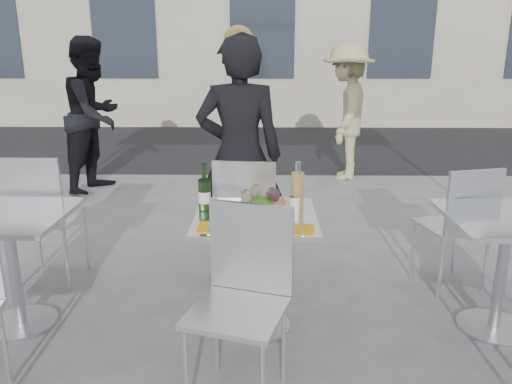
{
  "coord_description": "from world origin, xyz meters",
  "views": [
    {
      "loc": [
        0.05,
        -2.81,
        1.69
      ],
      "look_at": [
        0.0,
        0.15,
        0.85
      ],
      "focal_mm": 35.0,
      "sensor_mm": 36.0,
      "label": 1
    }
  ],
  "objects_px": {
    "chair_near": "(244,286)",
    "napkin_right": "(297,229)",
    "chair_far": "(246,211)",
    "side_chair_rfar": "(461,219)",
    "wineglass_white_a": "(246,197)",
    "pizza_near": "(254,221)",
    "woman_diner": "(239,156)",
    "pedestrian_b": "(346,112)",
    "pizza_far": "(263,203)",
    "sugar_shaker": "(294,203)",
    "wineglass_red_b": "(272,195)",
    "napkin_left": "(214,227)",
    "salad_plate": "(261,205)",
    "side_table_right": "(504,250)",
    "wineglass_red_a": "(274,196)",
    "wine_bottle": "(204,193)",
    "side_chair_lfar": "(40,210)",
    "side_table_left": "(11,246)",
    "wineglass_white_b": "(256,191)",
    "main_table": "(256,248)",
    "pedestrian_a": "(94,115)",
    "carafe": "(297,189)"
  },
  "relations": [
    {
      "from": "pedestrian_a",
      "to": "pizza_far",
      "type": "height_order",
      "value": "pedestrian_a"
    },
    {
      "from": "side_chair_rfar",
      "to": "pizza_near",
      "type": "bearing_deg",
      "value": 9.68
    },
    {
      "from": "main_table",
      "to": "side_chair_lfar",
      "type": "xyz_separation_m",
      "value": [
        -1.56,
        0.57,
        0.05
      ]
    },
    {
      "from": "side_table_right",
      "to": "chair_near",
      "type": "height_order",
      "value": "chair_near"
    },
    {
      "from": "main_table",
      "to": "chair_near",
      "type": "xyz_separation_m",
      "value": [
        -0.05,
        -0.57,
        0.03
      ]
    },
    {
      "from": "main_table",
      "to": "wineglass_white_a",
      "type": "distance_m",
      "value": 0.32
    },
    {
      "from": "pedestrian_b",
      "to": "wineglass_red_b",
      "type": "distance_m",
      "value": 3.97
    },
    {
      "from": "wine_bottle",
      "to": "sugar_shaker",
      "type": "distance_m",
      "value": 0.55
    },
    {
      "from": "sugar_shaker",
      "to": "napkin_left",
      "type": "bearing_deg",
      "value": -147.07
    },
    {
      "from": "chair_far",
      "to": "napkin_right",
      "type": "relative_size",
      "value": 4.83
    },
    {
      "from": "side_table_left",
      "to": "sugar_shaker",
      "type": "relative_size",
      "value": 7.01
    },
    {
      "from": "woman_diner",
      "to": "napkin_right",
      "type": "relative_size",
      "value": 9.08
    },
    {
      "from": "wine_bottle",
      "to": "wineglass_white_a",
      "type": "xyz_separation_m",
      "value": [
        0.25,
        -0.06,
        -0.0
      ]
    },
    {
      "from": "chair_far",
      "to": "napkin_left",
      "type": "bearing_deg",
      "value": 85.24
    },
    {
      "from": "side_table_right",
      "to": "wineglass_white_b",
      "type": "height_order",
      "value": "wineglass_white_b"
    },
    {
      "from": "salad_plate",
      "to": "wineglass_red_b",
      "type": "height_order",
      "value": "wineglass_red_b"
    },
    {
      "from": "chair_far",
      "to": "side_chair_lfar",
      "type": "relative_size",
      "value": 0.97
    },
    {
      "from": "side_chair_rfar",
      "to": "pedestrian_b",
      "type": "relative_size",
      "value": 0.52
    },
    {
      "from": "main_table",
      "to": "carafe",
      "type": "relative_size",
      "value": 2.59
    },
    {
      "from": "side_chair_rfar",
      "to": "wineglass_red_a",
      "type": "xyz_separation_m",
      "value": [
        -1.33,
        -0.49,
        0.31
      ]
    },
    {
      "from": "wine_bottle",
      "to": "pizza_far",
      "type": "bearing_deg",
      "value": 20.28
    },
    {
      "from": "woman_diner",
      "to": "side_table_left",
      "type": "bearing_deg",
      "value": 34.24
    },
    {
      "from": "side_table_right",
      "to": "side_chair_lfar",
      "type": "relative_size",
      "value": 0.75
    },
    {
      "from": "woman_diner",
      "to": "wineglass_white_a",
      "type": "relative_size",
      "value": 11.55
    },
    {
      "from": "main_table",
      "to": "woman_diner",
      "type": "xyz_separation_m",
      "value": [
        -0.14,
        0.95,
        0.37
      ]
    },
    {
      "from": "side_chair_rfar",
      "to": "wineglass_red_b",
      "type": "xyz_separation_m",
      "value": [
        -1.34,
        -0.48,
        0.31
      ]
    },
    {
      "from": "side_table_left",
      "to": "side_chair_lfar",
      "type": "relative_size",
      "value": 0.75
    },
    {
      "from": "main_table",
      "to": "salad_plate",
      "type": "relative_size",
      "value": 3.41
    },
    {
      "from": "pizza_near",
      "to": "wineglass_red_b",
      "type": "height_order",
      "value": "wineglass_red_b"
    },
    {
      "from": "chair_near",
      "to": "side_chair_rfar",
      "type": "xyz_separation_m",
      "value": [
        1.49,
        1.1,
        -0.02
      ]
    },
    {
      "from": "chair_near",
      "to": "wineglass_red_a",
      "type": "bearing_deg",
      "value": 91.92
    },
    {
      "from": "salad_plate",
      "to": "napkin_right",
      "type": "xyz_separation_m",
      "value": [
        0.2,
        -0.33,
        -0.03
      ]
    },
    {
      "from": "wineglass_white_b",
      "to": "wine_bottle",
      "type": "bearing_deg",
      "value": -168.13
    },
    {
      "from": "chair_far",
      "to": "pizza_far",
      "type": "relative_size",
      "value": 2.99
    },
    {
      "from": "pizza_far",
      "to": "sugar_shaker",
      "type": "relative_size",
      "value": 3.02
    },
    {
      "from": "main_table",
      "to": "pedestrian_a",
      "type": "relative_size",
      "value": 0.4
    },
    {
      "from": "wineglass_red_b",
      "to": "napkin_left",
      "type": "bearing_deg",
      "value": -139.86
    },
    {
      "from": "napkin_right",
      "to": "side_chair_lfar",
      "type": "bearing_deg",
      "value": 161.43
    },
    {
      "from": "pedestrian_a",
      "to": "wineglass_red_a",
      "type": "bearing_deg",
      "value": -131.18
    },
    {
      "from": "side_table_right",
      "to": "pedestrian_b",
      "type": "distance_m",
      "value": 3.91
    },
    {
      "from": "main_table",
      "to": "wineglass_red_b",
      "type": "distance_m",
      "value": 0.34
    },
    {
      "from": "woman_diner",
      "to": "salad_plate",
      "type": "distance_m",
      "value": 0.89
    },
    {
      "from": "wineglass_red_a",
      "to": "napkin_left",
      "type": "xyz_separation_m",
      "value": [
        -0.34,
        -0.26,
        -0.11
      ]
    },
    {
      "from": "napkin_right",
      "to": "wine_bottle",
      "type": "bearing_deg",
      "value": 155.77
    },
    {
      "from": "pedestrian_b",
      "to": "napkin_right",
      "type": "bearing_deg",
      "value": 0.15
    },
    {
      "from": "chair_near",
      "to": "napkin_right",
      "type": "relative_size",
      "value": 4.81
    },
    {
      "from": "side_table_right",
      "to": "pizza_near",
      "type": "distance_m",
      "value": 1.53
    },
    {
      "from": "wineglass_white_a",
      "to": "pizza_near",
      "type": "bearing_deg",
      "value": -71.6
    },
    {
      "from": "pedestrian_a",
      "to": "side_chair_lfar",
      "type": "bearing_deg",
      "value": -155.04
    },
    {
      "from": "chair_far",
      "to": "side_chair_rfar",
      "type": "height_order",
      "value": "chair_far"
    }
  ]
}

